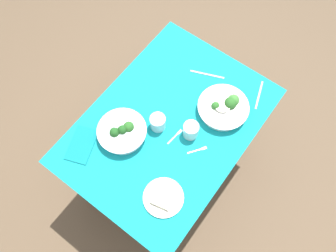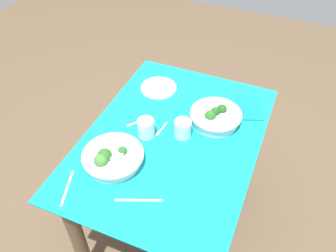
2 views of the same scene
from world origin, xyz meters
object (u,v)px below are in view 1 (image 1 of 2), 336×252
object	(u,v)px
broccoli_bowl_far	(224,107)
napkin_folded_upper	(82,145)
table_knife_left	(207,74)
broccoli_bowl_near	(122,132)
fork_by_near_bowl	(175,136)
bread_side_plate	(163,197)
table_knife_right	(259,95)
water_glass_side	(158,122)
water_glass_center	(191,130)
fork_by_far_bowl	(198,150)

from	to	relation	value
broccoli_bowl_far	napkin_folded_upper	xyz separation A→B (m)	(0.60, -0.47, -0.03)
table_knife_left	broccoli_bowl_near	bearing A→B (deg)	-126.61
fork_by_near_bowl	napkin_folded_upper	distance (m)	0.48
bread_side_plate	table_knife_right	size ratio (longest dim) A/B	1.10
water_glass_side	table_knife_left	xyz separation A→B (m)	(-0.42, 0.03, -0.04)
table_knife_right	broccoli_bowl_near	bearing A→B (deg)	125.89
table_knife_left	table_knife_right	size ratio (longest dim) A/B	1.08
fork_by_near_bowl	water_glass_center	bearing A→B (deg)	-35.87
water_glass_center	table_knife_left	size ratio (longest dim) A/B	0.47
broccoli_bowl_near	napkin_folded_upper	world-z (taller)	broccoli_bowl_near
water_glass_side	fork_by_near_bowl	xyz separation A→B (m)	(-0.01, 0.11, -0.04)
fork_by_near_bowl	napkin_folded_upper	xyz separation A→B (m)	(0.33, -0.36, 0.00)
bread_side_plate	napkin_folded_upper	size ratio (longest dim) A/B	1.01
table_knife_left	water_glass_side	bearing A→B (deg)	-116.22
broccoli_bowl_far	water_glass_side	size ratio (longest dim) A/B	3.08
broccoli_bowl_far	broccoli_bowl_near	size ratio (longest dim) A/B	1.07
broccoli_bowl_near	table_knife_right	world-z (taller)	broccoli_bowl_near
fork_by_near_bowl	table_knife_right	xyz separation A→B (m)	(-0.47, 0.22, -0.00)
broccoli_bowl_far	broccoli_bowl_near	world-z (taller)	broccoli_bowl_far
fork_by_far_bowl	fork_by_near_bowl	size ratio (longest dim) A/B	0.86
bread_side_plate	table_knife_right	distance (m)	0.77
fork_by_far_bowl	table_knife_right	xyz separation A→B (m)	(-0.47, 0.09, -0.00)
broccoli_bowl_far	fork_by_near_bowl	world-z (taller)	broccoli_bowl_far
broccoli_bowl_near	fork_by_near_bowl	distance (m)	0.27
table_knife_right	napkin_folded_upper	bearing A→B (deg)	125.42
water_glass_side	bread_side_plate	bearing A→B (deg)	41.26
table_knife_right	broccoli_bowl_far	bearing A→B (deg)	132.84
table_knife_left	table_knife_right	xyz separation A→B (m)	(-0.06, 0.30, 0.00)
broccoli_bowl_near	table_knife_right	bearing A→B (deg)	144.43
water_glass_center	broccoli_bowl_far	bearing A→B (deg)	163.83
table_knife_left	table_knife_right	world-z (taller)	same
fork_by_far_bowl	table_knife_right	world-z (taller)	same
fork_by_far_bowl	napkin_folded_upper	size ratio (longest dim) A/B	0.47
fork_by_near_bowl	napkin_folded_upper	bearing A→B (deg)	138.70
water_glass_center	napkin_folded_upper	size ratio (longest dim) A/B	0.47
napkin_folded_upper	table_knife_left	bearing A→B (deg)	159.27
broccoli_bowl_near	napkin_folded_upper	distance (m)	0.22
fork_by_near_bowl	napkin_folded_upper	world-z (taller)	napkin_folded_upper
fork_by_near_bowl	water_glass_side	bearing A→B (deg)	99.60
fork_by_far_bowl	table_knife_left	distance (m)	0.46
water_glass_side	fork_by_near_bowl	distance (m)	0.12
water_glass_center	table_knife_left	xyz separation A→B (m)	(-0.35, -0.13, -0.04)
napkin_folded_upper	water_glass_side	bearing A→B (deg)	142.11
fork_by_near_bowl	table_knife_right	world-z (taller)	same
fork_by_near_bowl	table_knife_left	world-z (taller)	same
water_glass_side	table_knife_right	size ratio (longest dim) A/B	0.49
broccoli_bowl_near	table_knife_left	xyz separation A→B (m)	(-0.57, 0.15, -0.03)
water_glass_center	table_knife_right	distance (m)	0.45
broccoli_bowl_far	bread_side_plate	size ratio (longest dim) A/B	1.37
broccoli_bowl_near	water_glass_side	size ratio (longest dim) A/B	2.88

